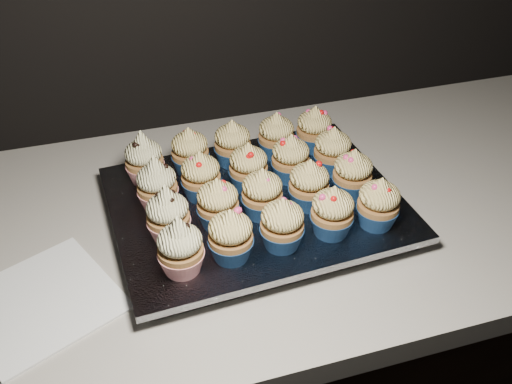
% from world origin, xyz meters
% --- Properties ---
extents(worktop, '(2.44, 0.64, 0.04)m').
position_xyz_m(worktop, '(0.00, 1.70, 0.88)').
color(worktop, beige).
rests_on(worktop, cabinet).
extents(napkin, '(0.24, 0.24, 0.00)m').
position_xyz_m(napkin, '(-0.17, 1.58, 0.90)').
color(napkin, white).
rests_on(napkin, worktop).
extents(baking_tray, '(0.43, 0.33, 0.02)m').
position_xyz_m(baking_tray, '(0.16, 1.68, 0.91)').
color(baking_tray, black).
rests_on(baking_tray, worktop).
extents(foil_lining, '(0.46, 0.37, 0.01)m').
position_xyz_m(foil_lining, '(0.16, 1.68, 0.93)').
color(foil_lining, silver).
rests_on(foil_lining, baking_tray).
extents(cupcake_0, '(0.06, 0.06, 0.10)m').
position_xyz_m(cupcake_0, '(0.02, 1.56, 0.97)').
color(cupcake_0, red).
rests_on(cupcake_0, foil_lining).
extents(cupcake_1, '(0.06, 0.06, 0.08)m').
position_xyz_m(cupcake_1, '(0.09, 1.56, 0.97)').
color(cupcake_1, navy).
rests_on(cupcake_1, foil_lining).
extents(cupcake_2, '(0.06, 0.06, 0.08)m').
position_xyz_m(cupcake_2, '(0.16, 1.57, 0.97)').
color(cupcake_2, navy).
rests_on(cupcake_2, foil_lining).
extents(cupcake_3, '(0.06, 0.06, 0.08)m').
position_xyz_m(cupcake_3, '(0.24, 1.57, 0.97)').
color(cupcake_3, navy).
rests_on(cupcake_3, foil_lining).
extents(cupcake_4, '(0.06, 0.06, 0.08)m').
position_xyz_m(cupcake_4, '(0.31, 1.57, 0.97)').
color(cupcake_4, navy).
rests_on(cupcake_4, foil_lining).
extents(cupcake_5, '(0.06, 0.06, 0.10)m').
position_xyz_m(cupcake_5, '(0.01, 1.63, 0.97)').
color(cupcake_5, red).
rests_on(cupcake_5, foil_lining).
extents(cupcake_6, '(0.06, 0.06, 0.08)m').
position_xyz_m(cupcake_6, '(0.09, 1.64, 0.97)').
color(cupcake_6, navy).
rests_on(cupcake_6, foil_lining).
extents(cupcake_7, '(0.06, 0.06, 0.08)m').
position_xyz_m(cupcake_7, '(0.15, 1.64, 0.97)').
color(cupcake_7, navy).
rests_on(cupcake_7, foil_lining).
extents(cupcake_8, '(0.06, 0.06, 0.08)m').
position_xyz_m(cupcake_8, '(0.23, 1.64, 0.97)').
color(cupcake_8, navy).
rests_on(cupcake_8, foil_lining).
extents(cupcake_9, '(0.06, 0.06, 0.08)m').
position_xyz_m(cupcake_9, '(0.31, 1.65, 0.97)').
color(cupcake_9, navy).
rests_on(cupcake_9, foil_lining).
extents(cupcake_10, '(0.06, 0.06, 0.10)m').
position_xyz_m(cupcake_10, '(0.01, 1.71, 0.97)').
color(cupcake_10, red).
rests_on(cupcake_10, foil_lining).
extents(cupcake_11, '(0.06, 0.06, 0.08)m').
position_xyz_m(cupcake_11, '(0.08, 1.71, 0.97)').
color(cupcake_11, navy).
rests_on(cupcake_11, foil_lining).
extents(cupcake_12, '(0.06, 0.06, 0.08)m').
position_xyz_m(cupcake_12, '(0.15, 1.71, 0.97)').
color(cupcake_12, navy).
rests_on(cupcake_12, foil_lining).
extents(cupcake_13, '(0.06, 0.06, 0.08)m').
position_xyz_m(cupcake_13, '(0.23, 1.72, 0.97)').
color(cupcake_13, navy).
rests_on(cupcake_13, foil_lining).
extents(cupcake_14, '(0.06, 0.06, 0.08)m').
position_xyz_m(cupcake_14, '(0.30, 1.72, 0.97)').
color(cupcake_14, navy).
rests_on(cupcake_14, foil_lining).
extents(cupcake_15, '(0.06, 0.06, 0.10)m').
position_xyz_m(cupcake_15, '(-0.00, 1.78, 0.97)').
color(cupcake_15, red).
rests_on(cupcake_15, foil_lining).
extents(cupcake_16, '(0.06, 0.06, 0.08)m').
position_xyz_m(cupcake_16, '(0.07, 1.79, 0.97)').
color(cupcake_16, navy).
rests_on(cupcake_16, foil_lining).
extents(cupcake_17, '(0.06, 0.06, 0.08)m').
position_xyz_m(cupcake_17, '(0.15, 1.79, 0.97)').
color(cupcake_17, navy).
rests_on(cupcake_17, foil_lining).
extents(cupcake_18, '(0.06, 0.06, 0.08)m').
position_xyz_m(cupcake_18, '(0.23, 1.79, 0.97)').
color(cupcake_18, navy).
rests_on(cupcake_18, foil_lining).
extents(cupcake_19, '(0.06, 0.06, 0.08)m').
position_xyz_m(cupcake_19, '(0.30, 1.79, 0.97)').
color(cupcake_19, navy).
rests_on(cupcake_19, foil_lining).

